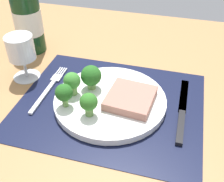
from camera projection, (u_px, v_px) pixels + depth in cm
name	position (u px, v px, depth cm)	size (l,w,h in cm)	color
ground_plane	(110.00, 109.00, 66.00)	(140.00, 110.00, 3.00)	#996D42
placemat	(110.00, 104.00, 64.98)	(42.67, 35.04, 0.30)	black
plate	(110.00, 101.00, 64.39)	(26.10, 26.10, 1.60)	white
steak	(130.00, 99.00, 62.10)	(10.14, 10.55, 2.01)	#9E6B5B
broccoli_center	(72.00, 82.00, 63.02)	(3.97, 3.97, 5.76)	#6B994C
broccoli_front_edge	(64.00, 93.00, 59.48)	(3.91, 3.91, 5.75)	#6B994C
broccoli_back_left	(89.00, 103.00, 57.34)	(3.85, 3.85, 5.59)	#5B8942
broccoli_near_fork	(91.00, 76.00, 64.68)	(4.92, 4.92, 6.13)	#6B994C
fork	(49.00, 88.00, 69.16)	(2.40, 19.20, 0.50)	silver
knife	(182.00, 113.00, 61.69)	(1.80, 23.00, 0.80)	black
wine_bottle	(27.00, 17.00, 78.81)	(8.09, 8.09, 29.10)	#143819
wine_glass	(21.00, 51.00, 68.91)	(7.02, 7.02, 11.93)	silver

